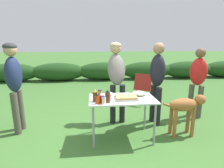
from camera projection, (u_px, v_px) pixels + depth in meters
name	position (u px, v px, depth m)	size (l,w,h in m)	color
ground_plane	(122.00, 138.00, 3.10)	(60.00, 60.00, 0.00)	#3D6B2D
shrub_hedge	(104.00, 71.00, 7.89)	(14.40, 0.90, 0.78)	#1E4219
folding_table	(122.00, 102.00, 2.94)	(1.10, 0.64, 0.74)	white
food_tray	(126.00, 98.00, 2.87)	(0.39, 0.28, 0.06)	#9E9EA3
plate_stack	(103.00, 96.00, 2.94)	(0.22, 0.22, 0.05)	white
mixing_bowl	(139.00, 93.00, 3.09)	(0.25, 0.25, 0.07)	#ADBC99
paper_cup_stack	(110.00, 97.00, 2.78)	(0.08, 0.08, 0.13)	white
beer_bottle	(95.00, 95.00, 2.75)	(0.07, 0.07, 0.20)	brown
ketchup_bottle	(101.00, 98.00, 2.67)	(0.06, 0.06, 0.16)	red
spice_jar	(100.00, 95.00, 2.74)	(0.07, 0.07, 0.20)	#B2893D
mayo_bottle	(104.00, 100.00, 2.63)	(0.06, 0.06, 0.14)	silver
bbq_sauce_bottle	(108.00, 96.00, 2.69)	(0.08, 0.08, 0.21)	#562314
hot_sauce_bottle	(98.00, 99.00, 2.64)	(0.06, 0.06, 0.16)	#CC4214
standing_person_in_red_jacket	(117.00, 73.00, 3.58)	(0.39, 0.51, 1.66)	black
standing_person_in_dark_puffer	(14.00, 79.00, 3.10)	(0.28, 0.37, 1.65)	#4C473D
standing_person_with_beanie	(198.00, 77.00, 3.77)	(0.43, 0.41, 1.54)	#4C473D
standing_person_in_gray_fleece	(157.00, 77.00, 3.45)	(0.33, 0.41, 1.65)	black
dog	(186.00, 107.00, 3.09)	(0.83, 0.25, 0.75)	#9E5B2D
camp_chair_green_behind_table	(144.00, 86.00, 4.84)	(0.71, 0.75, 0.83)	maroon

